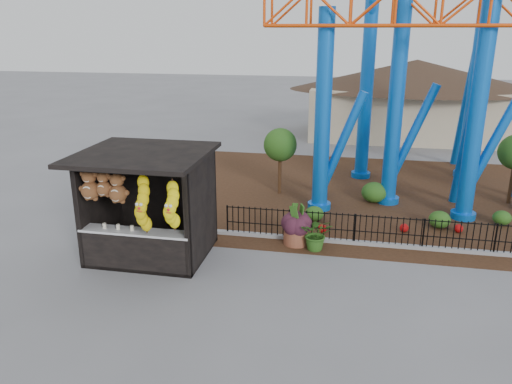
% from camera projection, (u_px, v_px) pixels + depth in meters
% --- Properties ---
extents(ground, '(120.00, 120.00, 0.00)m').
position_uv_depth(ground, '(244.00, 282.00, 13.04)').
color(ground, slate).
rests_on(ground, ground).
extents(mulch_bed, '(18.00, 12.00, 0.02)m').
position_uv_depth(mulch_bed, '(386.00, 196.00, 19.75)').
color(mulch_bed, '#331E11').
rests_on(mulch_bed, ground).
extents(curb, '(18.00, 0.18, 0.12)m').
position_uv_depth(curb, '(394.00, 246.00, 15.07)').
color(curb, gray).
rests_on(curb, ground).
extents(prize_booth, '(3.50, 3.40, 3.12)m').
position_uv_depth(prize_booth, '(145.00, 207.00, 13.94)').
color(prize_booth, black).
rests_on(prize_booth, ground).
extents(picket_fence, '(12.20, 0.06, 1.00)m').
position_uv_depth(picket_fence, '(427.00, 235.00, 14.77)').
color(picket_fence, black).
rests_on(picket_fence, ground).
extents(roller_coaster, '(11.00, 6.37, 10.82)m').
position_uv_depth(roller_coaster, '(433.00, 25.00, 17.75)').
color(roller_coaster, blue).
rests_on(roller_coaster, ground).
extents(terracotta_planter, '(0.96, 0.96, 0.55)m').
position_uv_depth(terracotta_planter, '(296.00, 235.00, 15.27)').
color(terracotta_planter, brown).
rests_on(terracotta_planter, ground).
extents(planter_foliage, '(0.70, 0.70, 0.64)m').
position_uv_depth(planter_foliage, '(297.00, 217.00, 15.09)').
color(planter_foliage, '#341521').
rests_on(planter_foliage, terracotta_planter).
extents(potted_plant, '(1.00, 0.89, 1.03)m').
position_uv_depth(potted_plant, '(317.00, 234.00, 14.80)').
color(potted_plant, '#284F17').
rests_on(potted_plant, ground).
extents(landscaping, '(8.66, 4.04, 0.77)m').
position_uv_depth(landscaping, '(413.00, 207.00, 17.60)').
color(landscaping, '#254D16').
rests_on(landscaping, mulch_bed).
extents(pavilion, '(15.00, 15.00, 4.80)m').
position_uv_depth(pavilion, '(415.00, 86.00, 29.61)').
color(pavilion, '#BFAD8C').
rests_on(pavilion, ground).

